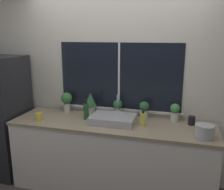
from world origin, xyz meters
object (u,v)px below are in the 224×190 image
potted_plant_far_left (67,100)px  potted_plant_right (144,109)px  sink (113,119)px  mug_yellow (39,117)px  mug_black (192,121)px  potted_plant_left (90,102)px  potted_plant_center (118,107)px  kettle (205,131)px  soap_bottle (143,119)px  bottle_tall (86,111)px  potted_plant_far_right (175,112)px  refrigerator (2,116)px

potted_plant_far_left → potted_plant_right: bearing=0.0°
potted_plant_right → sink: bearing=-143.4°
potted_plant_right → mug_yellow: bearing=-160.9°
mug_black → potted_plant_left: bearing=177.1°
potted_plant_center → potted_plant_right: (0.35, 0.00, 0.01)m
mug_yellow → kettle: size_ratio=0.48×
mug_black → soap_bottle: bearing=-160.5°
potted_plant_far_left → kettle: potted_plant_far_left is taller
potted_plant_center → mug_black: 0.93m
potted_plant_left → mug_black: bearing=-2.9°
potted_plant_far_left → bottle_tall: potted_plant_far_left is taller
potted_plant_far_right → mug_black: bearing=-18.2°
potted_plant_left → bottle_tall: 0.23m
potted_plant_center → potted_plant_far_right: bearing=0.0°
potted_plant_far_right → sink: bearing=-160.7°
potted_plant_center → potted_plant_right: size_ratio=0.98×
refrigerator → potted_plant_right: 1.98m
potted_plant_left → kettle: potted_plant_left is taller
potted_plant_right → bottle_tall: bearing=-162.7°
potted_plant_left → mug_yellow: 0.69m
mug_black → kettle: size_ratio=0.52×
mug_black → kettle: (0.12, -0.37, 0.02)m
potted_plant_far_left → mug_black: (1.66, -0.07, -0.11)m
potted_plant_right → potted_plant_far_right: same height
refrigerator → mug_black: refrigerator is taller
kettle → potted_plant_right: bearing=148.2°
potted_plant_center → bottle_tall: (-0.36, -0.22, -0.01)m
refrigerator → bottle_tall: (1.25, 0.05, 0.17)m
refrigerator → potted_plant_right: (1.96, 0.27, 0.19)m
sink → potted_plant_center: size_ratio=2.41×
potted_plant_right → kettle: bearing=-31.8°
potted_plant_center → soap_bottle: (0.37, -0.26, -0.04)m
soap_bottle → bottle_tall: size_ratio=0.75×
refrigerator → soap_bottle: size_ratio=8.48×
potted_plant_left → bottle_tall: (0.02, -0.22, -0.06)m
potted_plant_far_right → mug_black: size_ratio=2.19×
mug_yellow → refrigerator: bearing=167.0°
refrigerator → soap_bottle: (1.98, 0.01, 0.14)m
sink → soap_bottle: bearing=-1.6°
potted_plant_left → potted_plant_center: 0.38m
potted_plant_far_right → soap_bottle: bearing=-143.4°
mug_black → mug_yellow: (-1.83, -0.37, -0.00)m
potted_plant_right → mug_black: potted_plant_right is taller
potted_plant_right → potted_plant_far_right: bearing=0.0°
refrigerator → bottle_tall: size_ratio=6.37×
potted_plant_far_right → mug_black: (0.20, -0.07, -0.07)m
sink → potted_plant_left: size_ratio=1.84×
refrigerator → potted_plant_left: refrigerator is taller
potted_plant_center → mug_black: (0.93, -0.07, -0.07)m
potted_plant_center → mug_yellow: 1.01m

